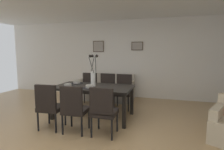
# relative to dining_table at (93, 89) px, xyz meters

# --- Properties ---
(ground_plane) EXTENTS (9.00, 9.00, 0.00)m
(ground_plane) POSITION_rel_dining_table_xyz_m (0.18, -1.02, -0.67)
(ground_plane) COLOR tan
(back_wall_panel) EXTENTS (9.00, 0.10, 2.60)m
(back_wall_panel) POSITION_rel_dining_table_xyz_m (0.18, 2.23, 0.63)
(back_wall_panel) COLOR white
(back_wall_panel) RESTS_ON ground
(dining_table) EXTENTS (1.80, 0.98, 0.74)m
(dining_table) POSITION_rel_dining_table_xyz_m (0.00, 0.00, 0.00)
(dining_table) COLOR black
(dining_table) RESTS_ON ground
(dining_chair_near_left) EXTENTS (0.47, 0.47, 0.92)m
(dining_chair_near_left) POSITION_rel_dining_table_xyz_m (-0.55, -0.91, -0.15)
(dining_chair_near_left) COLOR black
(dining_chair_near_left) RESTS_ON ground
(dining_chair_near_right) EXTENTS (0.46, 0.46, 0.92)m
(dining_chair_near_right) POSITION_rel_dining_table_xyz_m (-0.53, 0.91, -0.15)
(dining_chair_near_right) COLOR black
(dining_chair_near_right) RESTS_ON ground
(dining_chair_far_left) EXTENTS (0.47, 0.47, 0.92)m
(dining_chair_far_left) POSITION_rel_dining_table_xyz_m (-0.01, -0.91, -0.15)
(dining_chair_far_left) COLOR black
(dining_chair_far_left) RESTS_ON ground
(dining_chair_far_right) EXTENTS (0.47, 0.47, 0.92)m
(dining_chair_far_right) POSITION_rel_dining_table_xyz_m (0.02, 0.91, -0.15)
(dining_chair_far_right) COLOR black
(dining_chair_far_right) RESTS_ON ground
(dining_chair_mid_left) EXTENTS (0.45, 0.45, 0.92)m
(dining_chair_mid_left) POSITION_rel_dining_table_xyz_m (0.56, -0.88, -0.15)
(dining_chair_mid_left) COLOR black
(dining_chair_mid_left) RESTS_ON ground
(dining_chair_mid_right) EXTENTS (0.45, 0.45, 0.92)m
(dining_chair_mid_right) POSITION_rel_dining_table_xyz_m (0.52, 0.88, -0.15)
(dining_chair_mid_right) COLOR black
(dining_chair_mid_right) RESTS_ON ground
(centerpiece_vase) EXTENTS (0.21, 0.23, 0.73)m
(centerpiece_vase) POSITION_rel_dining_table_xyz_m (0.00, 0.00, 0.36)
(centerpiece_vase) COLOR white
(centerpiece_vase) RESTS_ON dining_table
(placemat_near_left) EXTENTS (0.32, 0.32, 0.01)m
(placemat_near_left) POSITION_rel_dining_table_xyz_m (-0.54, -0.22, 0.08)
(placemat_near_left) COLOR black
(placemat_near_left) RESTS_ON dining_table
(bowl_near_left) EXTENTS (0.17, 0.17, 0.07)m
(bowl_near_left) POSITION_rel_dining_table_xyz_m (-0.54, -0.22, 0.11)
(bowl_near_left) COLOR #B2ADA3
(bowl_near_left) RESTS_ON dining_table
(placemat_near_right) EXTENTS (0.32, 0.32, 0.01)m
(placemat_near_right) POSITION_rel_dining_table_xyz_m (-0.54, 0.22, 0.08)
(placemat_near_right) COLOR black
(placemat_near_right) RESTS_ON dining_table
(bowl_near_right) EXTENTS (0.17, 0.17, 0.07)m
(bowl_near_right) POSITION_rel_dining_table_xyz_m (-0.54, 0.22, 0.11)
(bowl_near_right) COLOR #B2ADA3
(bowl_near_right) RESTS_ON dining_table
(placemat_far_left) EXTENTS (0.32, 0.32, 0.01)m
(placemat_far_left) POSITION_rel_dining_table_xyz_m (0.00, -0.22, 0.08)
(placemat_far_left) COLOR black
(placemat_far_left) RESTS_ON dining_table
(bowl_far_left) EXTENTS (0.17, 0.17, 0.07)m
(bowl_far_left) POSITION_rel_dining_table_xyz_m (0.00, -0.22, 0.11)
(bowl_far_left) COLOR #B2ADA3
(bowl_far_left) RESTS_ON dining_table
(sofa) EXTENTS (1.84, 0.84, 0.80)m
(sofa) POSITION_rel_dining_table_xyz_m (-0.27, 1.67, -0.39)
(sofa) COLOR #B2A899
(sofa) RESTS_ON ground
(framed_picture_left) EXTENTS (0.40, 0.03, 0.39)m
(framed_picture_left) POSITION_rel_dining_table_xyz_m (-0.68, 2.16, 1.06)
(framed_picture_left) COLOR #473828
(framed_picture_center) EXTENTS (0.38, 0.03, 0.28)m
(framed_picture_center) POSITION_rel_dining_table_xyz_m (0.68, 2.16, 1.06)
(framed_picture_center) COLOR #473828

